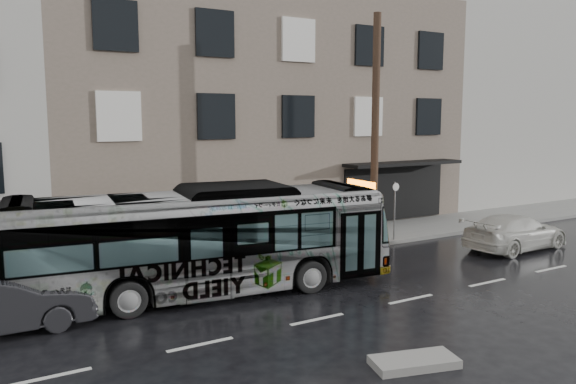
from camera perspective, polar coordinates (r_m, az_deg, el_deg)
name	(u,v)px	position (r m, az deg, el deg)	size (l,w,h in m)	color
ground	(271,293)	(16.84, -1.76, -10.26)	(120.00, 120.00, 0.00)	black
sidewalk	(207,256)	(21.09, -8.20, -6.44)	(90.00, 3.60, 0.15)	gray
building_taupe	(238,111)	(29.63, -5.13, 8.21)	(20.00, 12.00, 11.00)	gray
building_filler	(487,105)	(41.48, 19.60, 8.31)	(18.00, 12.00, 12.00)	#AEACA4
utility_pole_front	(375,131)	(22.43, 8.84, 6.19)	(0.30, 0.30, 9.00)	#442F22
sign_post	(394,211)	(23.44, 10.77, -1.90)	(0.06, 0.06, 2.40)	slate
bus	(200,241)	(16.55, -8.97, -4.96)	(2.67, 11.43, 3.18)	#B2B2B2
white_sedan	(515,232)	(23.80, 22.10, -3.79)	(1.95, 4.81, 1.40)	beige
slush_pile	(414,362)	(12.52, 12.70, -16.48)	(1.80, 0.80, 0.18)	#A5A19D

